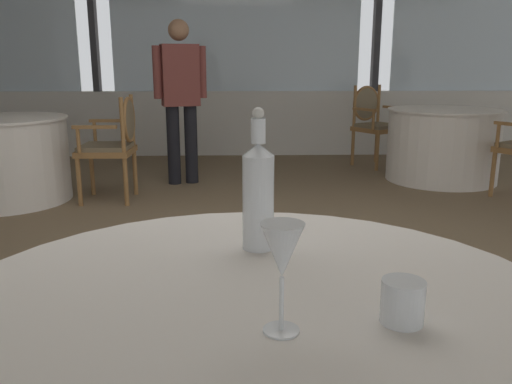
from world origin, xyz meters
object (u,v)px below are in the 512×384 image
at_px(diner_person_0, 181,93).
at_px(water_tumbler, 403,302).
at_px(dining_chair_0_0, 373,119).
at_px(dining_chair_1_0, 115,139).
at_px(water_bottle, 258,193).
at_px(wine_glass, 282,254).

bearing_deg(diner_person_0, water_tumbler, 174.81).
relative_size(water_tumbler, dining_chair_0_0, 0.08).
height_order(water_tumbler, diner_person_0, diner_person_0).
distance_m(dining_chair_1_0, diner_person_0, 0.92).
distance_m(water_tumbler, dining_chair_1_0, 4.01).
relative_size(water_bottle, dining_chair_0_0, 0.37).
bearing_deg(wine_glass, diner_person_0, 98.32).
xyz_separation_m(water_bottle, water_tumbler, (0.24, -0.39, -0.10)).
bearing_deg(dining_chair_0_0, wine_glass, -47.37).
xyz_separation_m(dining_chair_0_0, diner_person_0, (-2.18, -0.92, 0.36)).
relative_size(wine_glass, water_tumbler, 2.46).
bearing_deg(dining_chair_1_0, water_bottle, 109.09).
relative_size(wine_glass, diner_person_0, 0.12).
xyz_separation_m(water_bottle, diner_person_0, (-0.63, 4.03, 0.03)).
xyz_separation_m(wine_glass, diner_person_0, (-0.65, 4.45, 0.03)).
relative_size(dining_chair_1_0, diner_person_0, 0.57).
distance_m(dining_chair_0_0, dining_chair_1_0, 3.13).
bearing_deg(water_bottle, dining_chair_1_0, 108.79).
bearing_deg(water_tumbler, water_bottle, 121.64).
bearing_deg(dining_chair_0_0, diner_person_0, -98.63).
distance_m(wine_glass, diner_person_0, 4.50).
relative_size(wine_glass, dining_chair_1_0, 0.21).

